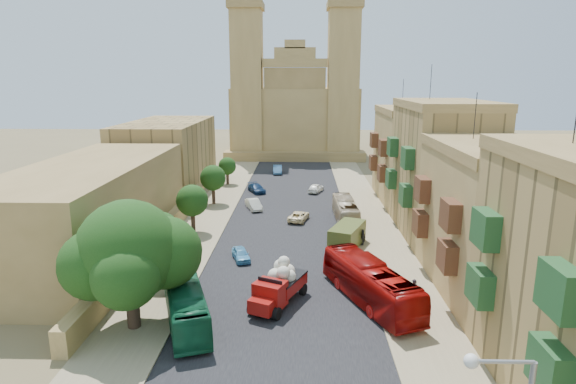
# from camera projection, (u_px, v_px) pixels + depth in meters

# --- Properties ---
(ground) EXTENTS (260.00, 260.00, 0.00)m
(ground) POSITION_uv_depth(u_px,v_px,m) (275.00, 364.00, 27.55)
(ground) COLOR brown
(road_surface) EXTENTS (14.00, 140.00, 0.01)m
(road_surface) POSITION_uv_depth(u_px,v_px,m) (289.00, 217.00, 56.73)
(road_surface) COLOR black
(road_surface) RESTS_ON ground
(sidewalk_east) EXTENTS (5.00, 140.00, 0.01)m
(sidewalk_east) POSITION_uv_depth(u_px,v_px,m) (370.00, 218.00, 56.46)
(sidewalk_east) COLOR #8C7D5C
(sidewalk_east) RESTS_ON ground
(sidewalk_west) EXTENTS (5.00, 140.00, 0.01)m
(sidewalk_west) POSITION_uv_depth(u_px,v_px,m) (209.00, 216.00, 57.00)
(sidewalk_west) COLOR #8C7D5C
(sidewalk_west) RESTS_ON ground
(kerb_east) EXTENTS (0.25, 140.00, 0.12)m
(kerb_east) POSITION_uv_depth(u_px,v_px,m) (348.00, 217.00, 56.52)
(kerb_east) COLOR #8C7D5C
(kerb_east) RESTS_ON ground
(kerb_west) EXTENTS (0.25, 140.00, 0.12)m
(kerb_west) POSITION_uv_depth(u_px,v_px,m) (230.00, 216.00, 56.92)
(kerb_west) COLOR #8C7D5C
(kerb_west) RESTS_ON ground
(townhouse_b) EXTENTS (9.00, 14.00, 14.90)m
(townhouse_b) POSITION_uv_depth(u_px,v_px,m) (492.00, 218.00, 36.49)
(townhouse_b) COLOR olive
(townhouse_b) RESTS_ON ground
(townhouse_c) EXTENTS (9.00, 14.00, 17.40)m
(townhouse_c) POSITION_uv_depth(u_px,v_px,m) (441.00, 168.00, 49.82)
(townhouse_c) COLOR #A08048
(townhouse_c) RESTS_ON ground
(townhouse_d) EXTENTS (9.00, 14.00, 15.90)m
(townhouse_d) POSITION_uv_depth(u_px,v_px,m) (411.00, 154.00, 63.62)
(townhouse_d) COLOR olive
(townhouse_d) RESTS_ON ground
(west_wall) EXTENTS (1.00, 40.00, 1.80)m
(west_wall) POSITION_uv_depth(u_px,v_px,m) (159.00, 236.00, 47.15)
(west_wall) COLOR olive
(west_wall) RESTS_ON ground
(west_building_low) EXTENTS (10.00, 28.00, 8.40)m
(west_building_low) POSITION_uv_depth(u_px,v_px,m) (92.00, 208.00, 44.60)
(west_building_low) COLOR olive
(west_building_low) RESTS_ON ground
(west_building_mid) EXTENTS (10.00, 22.00, 10.00)m
(west_building_mid) POSITION_uv_depth(u_px,v_px,m) (168.00, 156.00, 69.71)
(west_building_mid) COLOR #A08048
(west_building_mid) RESTS_ON ground
(church) EXTENTS (28.00, 22.50, 36.30)m
(church) POSITION_uv_depth(u_px,v_px,m) (295.00, 110.00, 101.83)
(church) COLOR olive
(church) RESTS_ON ground
(ficus_tree) EXTENTS (8.59, 7.90, 8.59)m
(ficus_tree) POSITION_uv_depth(u_px,v_px,m) (130.00, 254.00, 30.54)
(ficus_tree) COLOR #34241A
(ficus_tree) RESTS_ON ground
(street_tree_a) EXTENTS (3.64, 3.64, 5.60)m
(street_tree_a) POSITION_uv_depth(u_px,v_px,m) (159.00, 234.00, 38.64)
(street_tree_a) COLOR #34241A
(street_tree_a) RESTS_ON ground
(street_tree_b) EXTENTS (3.36, 3.36, 5.17)m
(street_tree_b) POSITION_uv_depth(u_px,v_px,m) (192.00, 201.00, 50.38)
(street_tree_b) COLOR #34241A
(street_tree_b) RESTS_ON ground
(street_tree_c) EXTENTS (3.33, 3.33, 5.12)m
(street_tree_c) POSITION_uv_depth(u_px,v_px,m) (213.00, 178.00, 62.06)
(street_tree_c) COLOR #34241A
(street_tree_c) RESTS_ON ground
(street_tree_d) EXTENTS (2.73, 2.73, 4.20)m
(street_tree_d) POSITION_uv_depth(u_px,v_px,m) (227.00, 166.00, 73.88)
(street_tree_d) COLOR #34241A
(street_tree_d) RESTS_ON ground
(red_truck) EXTENTS (4.27, 6.07, 3.37)m
(red_truck) POSITION_uv_depth(u_px,v_px,m) (278.00, 285.00, 34.56)
(red_truck) COLOR maroon
(red_truck) RESTS_ON ground
(olive_pickup) EXTENTS (4.13, 5.74, 2.17)m
(olive_pickup) POSITION_uv_depth(u_px,v_px,m) (347.00, 236.00, 46.59)
(olive_pickup) COLOR #46501E
(olive_pickup) RESTS_ON ground
(bus_green_north) EXTENTS (5.28, 9.88, 2.69)m
(bus_green_north) POSITION_uv_depth(u_px,v_px,m) (185.00, 303.00, 32.11)
(bus_green_north) COLOR #115332
(bus_green_north) RESTS_ON ground
(bus_red_east) EXTENTS (6.47, 11.01, 3.02)m
(bus_red_east) POSITION_uv_depth(u_px,v_px,m) (370.00, 283.00, 34.80)
(bus_red_east) COLOR #940A07
(bus_red_east) RESTS_ON ground
(bus_cream_east) EXTENTS (2.47, 9.19, 2.54)m
(bus_cream_east) POSITION_uv_depth(u_px,v_px,m) (345.00, 210.00, 54.91)
(bus_cream_east) COLOR tan
(bus_cream_east) RESTS_ON ground
(car_blue_a) EXTENTS (2.26, 3.48, 1.10)m
(car_blue_a) POSITION_uv_depth(u_px,v_px,m) (241.00, 254.00, 43.22)
(car_blue_a) COLOR #4D9ECB
(car_blue_a) RESTS_ON ground
(car_white_a) EXTENTS (2.64, 4.13, 1.29)m
(car_white_a) POSITION_uv_depth(u_px,v_px,m) (254.00, 204.00, 59.96)
(car_white_a) COLOR silver
(car_white_a) RESTS_ON ground
(car_cream) EXTENTS (2.75, 4.31, 1.11)m
(car_cream) POSITION_uv_depth(u_px,v_px,m) (299.00, 216.00, 55.24)
(car_cream) COLOR #FFE8B3
(car_cream) RESTS_ON ground
(car_dkblue) EXTENTS (3.23, 4.44, 1.20)m
(car_dkblue) POSITION_uv_depth(u_px,v_px,m) (257.00, 188.00, 68.98)
(car_dkblue) COLOR #0F284D
(car_dkblue) RESTS_ON ground
(car_white_b) EXTENTS (2.66, 3.98, 1.26)m
(car_white_b) POSITION_uv_depth(u_px,v_px,m) (316.00, 188.00, 69.03)
(car_white_b) COLOR white
(car_white_b) RESTS_ON ground
(car_blue_b) EXTENTS (1.67, 4.32, 1.40)m
(car_blue_b) POSITION_uv_depth(u_px,v_px,m) (278.00, 169.00, 82.73)
(car_blue_b) COLOR teal
(car_blue_b) RESTS_ON ground
(pedestrian_a) EXTENTS (0.79, 0.62, 1.91)m
(pedestrian_a) POSITION_uv_depth(u_px,v_px,m) (414.00, 291.00, 34.72)
(pedestrian_a) COLOR black
(pedestrian_a) RESTS_ON ground
(pedestrian_c) EXTENTS (0.45, 0.97, 1.61)m
(pedestrian_c) POSITION_uv_depth(u_px,v_px,m) (363.00, 237.00, 47.08)
(pedestrian_c) COLOR #36373D
(pedestrian_c) RESTS_ON ground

